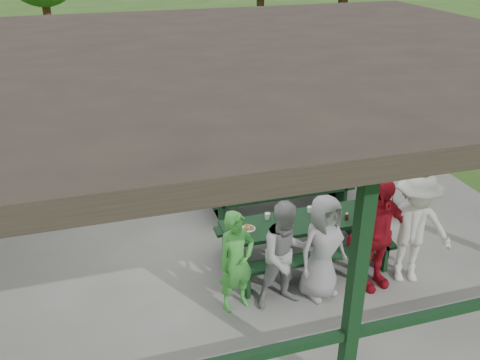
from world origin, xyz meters
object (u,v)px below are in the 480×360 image
object	(u,v)px
contestant_red	(377,235)
spectator_grey	(285,145)
contestant_green	(236,261)
spectator_lblue	(203,151)
spectator_blue	(144,143)
contestant_grey_left	(286,255)
contestant_grey_mid	(323,247)
farm_trailer	(123,78)
picnic_table_far	(274,180)
pickup_truck	(267,79)
contestant_white_fedora	(413,228)
picnic_table_near	(303,235)

from	to	relation	value
contestant_red	spectator_grey	size ratio (longest dim) A/B	1.15
contestant_green	spectator_lblue	size ratio (longest dim) A/B	0.93
spectator_blue	contestant_grey_left	bearing A→B (deg)	104.47
contestant_green	contestant_grey_mid	distance (m)	1.25
contestant_green	farm_trailer	distance (m)	11.03
spectator_lblue	contestant_green	bearing A→B (deg)	72.99
picnic_table_far	contestant_red	distance (m)	2.97
spectator_lblue	contestant_grey_mid	bearing A→B (deg)	91.43
contestant_grey_left	spectator_grey	xyz separation A→B (m)	(1.49, 3.85, -0.04)
contestant_green	pickup_truck	bearing A→B (deg)	52.19
contestant_white_fedora	pickup_truck	xyz separation A→B (m)	(1.00, 9.27, -0.21)
contestant_white_fedora	spectator_blue	size ratio (longest dim) A/B	0.96
contestant_grey_mid	farm_trailer	world-z (taller)	contestant_grey_mid
picnic_table_near	picnic_table_far	distance (m)	2.02
contestant_green	contestant_red	bearing A→B (deg)	-19.15
contestant_green	farm_trailer	size ratio (longest dim) A/B	0.41
picnic_table_near	contestant_green	xyz separation A→B (m)	(-1.34, -0.78, 0.29)
spectator_lblue	spectator_grey	bearing A→B (deg)	167.34
picnic_table_near	contestant_grey_mid	bearing A→B (deg)	-95.85
contestant_red	spectator_blue	world-z (taller)	spectator_blue
contestant_grey_left	contestant_grey_mid	bearing A→B (deg)	2.61
pickup_truck	spectator_grey	bearing A→B (deg)	145.88
contestant_grey_mid	spectator_blue	distance (m)	4.72
contestant_green	spectator_grey	size ratio (longest dim) A/B	0.99
contestant_grey_mid	farm_trailer	size ratio (longest dim) A/B	0.43
picnic_table_far	spectator_lblue	world-z (taller)	spectator_lblue
picnic_table_far	farm_trailer	distance (m)	8.52
spectator_blue	spectator_grey	bearing A→B (deg)	167.21
farm_trailer	contestant_grey_left	bearing A→B (deg)	-95.52
picnic_table_far	spectator_lblue	size ratio (longest dim) A/B	1.69
contestant_red	pickup_truck	bearing A→B (deg)	70.46
spectator_grey	picnic_table_near	bearing A→B (deg)	64.58
picnic_table_far	contestant_grey_mid	size ratio (longest dim) A/B	1.71
contestant_grey_mid	picnic_table_near	bearing A→B (deg)	68.46
contestant_grey_left	contestant_white_fedora	size ratio (longest dim) A/B	0.88
pickup_truck	farm_trailer	world-z (taller)	pickup_truck
contestant_grey_mid	contestant_red	world-z (taller)	contestant_red
contestant_green	farm_trailer	world-z (taller)	contestant_green
spectator_lblue	pickup_truck	world-z (taller)	spectator_lblue
contestant_red	contestant_white_fedora	size ratio (longest dim) A/B	0.96
picnic_table_near	pickup_truck	size ratio (longest dim) A/B	0.46
picnic_table_near	contestant_grey_mid	distance (m)	0.93
picnic_table_far	spectator_blue	bearing A→B (deg)	148.50
contestant_red	pickup_truck	xyz separation A→B (m)	(1.59, 9.25, -0.20)
contestant_grey_left	contestant_grey_mid	world-z (taller)	contestant_grey_left
spectator_blue	contestant_green	bearing A→B (deg)	96.34
pickup_truck	spectator_blue	bearing A→B (deg)	119.79
spectator_blue	spectator_grey	size ratio (longest dim) A/B	1.25
spectator_grey	contestant_white_fedora	bearing A→B (deg)	87.87
contestant_white_fedora	farm_trailer	world-z (taller)	contestant_white_fedora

